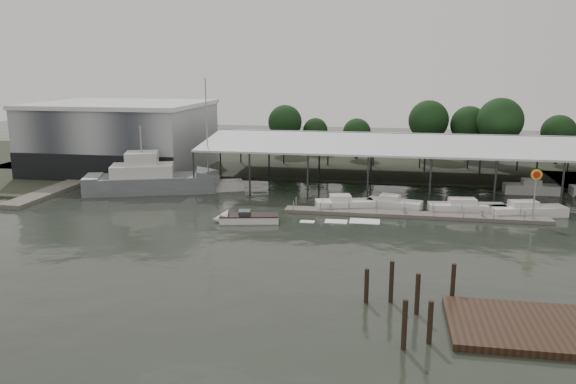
% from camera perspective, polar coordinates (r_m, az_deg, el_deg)
% --- Properties ---
extents(ground, '(200.00, 200.00, 0.00)m').
position_cam_1_polar(ground, '(53.51, -3.20, -4.54)').
color(ground, '#252C23').
rests_on(ground, ground).
extents(land_strip_far, '(140.00, 30.00, 0.30)m').
position_cam_1_polar(land_strip_far, '(93.81, 2.70, 3.01)').
color(land_strip_far, '#333729').
rests_on(land_strip_far, ground).
extents(land_strip_west, '(20.00, 40.00, 0.30)m').
position_cam_1_polar(land_strip_west, '(96.41, -22.63, 2.30)').
color(land_strip_west, '#333729').
rests_on(land_strip_west, ground).
extents(storage_warehouse, '(24.50, 20.50, 10.50)m').
position_cam_1_polar(storage_warehouse, '(89.71, -16.44, 5.41)').
color(storage_warehouse, '#989EA2').
rests_on(storage_warehouse, ground).
extents(covered_boat_shed, '(58.24, 24.00, 6.96)m').
position_cam_1_polar(covered_boat_shed, '(78.48, 13.83, 5.21)').
color(covered_boat_shed, silver).
rests_on(covered_boat_shed, ground).
extents(trawler_dock, '(3.00, 18.00, 0.50)m').
position_cam_1_polar(trawler_dock, '(77.83, -22.71, 0.14)').
color(trawler_dock, '#656159').
rests_on(trawler_dock, ground).
extents(floating_dock, '(28.00, 2.00, 1.40)m').
position_cam_1_polar(floating_dock, '(61.79, 12.67, -2.28)').
color(floating_dock, '#656159').
rests_on(floating_dock, ground).
extents(shell_fuel_sign, '(1.10, 0.18, 5.55)m').
position_cam_1_polar(shell_fuel_sign, '(62.72, 23.85, 0.65)').
color(shell_fuel_sign, '#96989B').
rests_on(shell_fuel_sign, ground).
extents(grey_trawler, '(17.61, 10.10, 8.84)m').
position_cam_1_polar(grey_trawler, '(74.07, -13.67, 1.23)').
color(grey_trawler, slate).
rests_on(grey_trawler, ground).
extents(white_sailboat, '(10.13, 6.55, 14.57)m').
position_cam_1_polar(white_sailboat, '(73.29, -8.59, 0.59)').
color(white_sailboat, white).
rests_on(white_sailboat, ground).
extents(speedboat_underway, '(17.62, 5.37, 2.00)m').
position_cam_1_polar(speedboat_underway, '(58.32, -4.51, -2.70)').
color(speedboat_underway, white).
rests_on(speedboat_underway, ground).
extents(moored_cruiser_0, '(6.86, 3.79, 1.70)m').
position_cam_1_polar(moored_cruiser_0, '(63.63, 5.71, -1.22)').
color(moored_cruiser_0, white).
rests_on(moored_cruiser_0, ground).
extents(moored_cruiser_1, '(6.44, 3.62, 1.70)m').
position_cam_1_polar(moored_cruiser_1, '(64.52, 10.68, -1.18)').
color(moored_cruiser_1, white).
rests_on(moored_cruiser_1, ground).
extents(moored_cruiser_2, '(8.42, 3.10, 1.70)m').
position_cam_1_polar(moored_cruiser_2, '(64.71, 17.62, -1.52)').
color(moored_cruiser_2, white).
rests_on(moored_cruiser_2, ground).
extents(moored_cruiser_3, '(8.43, 4.17, 1.70)m').
position_cam_1_polar(moored_cruiser_3, '(65.82, 23.10, -1.72)').
color(moored_cruiser_3, white).
rests_on(moored_cruiser_3, ground).
extents(mooring_pilings, '(6.24, 8.63, 3.60)m').
position_cam_1_polar(mooring_pilings, '(37.49, 12.25, -10.81)').
color(mooring_pilings, '#2F2117').
rests_on(mooring_pilings, ground).
extents(horizon_tree_line, '(68.82, 11.46, 10.91)m').
position_cam_1_polar(horizon_tree_line, '(98.95, 18.04, 6.45)').
color(horizon_tree_line, black).
rests_on(horizon_tree_line, ground).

